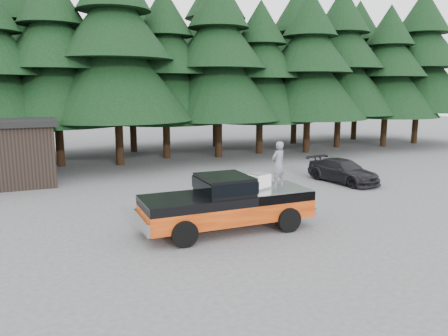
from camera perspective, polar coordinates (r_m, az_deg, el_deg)
name	(u,v)px	position (r m, az deg, el deg)	size (l,w,h in m)	color
ground	(224,229)	(15.28, -0.06, -7.97)	(120.00, 120.00, 0.00)	#474749
pickup_truck	(227,211)	(15.00, 0.38, -5.67)	(6.00, 2.04, 1.33)	#E85613
truck_cab	(224,184)	(14.72, 0.02, -2.12)	(1.66, 1.90, 0.59)	black
air_compressor	(259,182)	(15.40, 4.54, -1.80)	(0.70, 0.58, 0.48)	silver
man_on_bed	(278,164)	(15.78, 7.10, 0.55)	(0.59, 0.39, 1.62)	slate
parked_car	(343,171)	(23.39, 15.28, -0.38)	(1.67, 4.10, 1.19)	black
treeline	(130,44)	(31.28, -12.21, 15.50)	(60.15, 16.05, 17.50)	black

